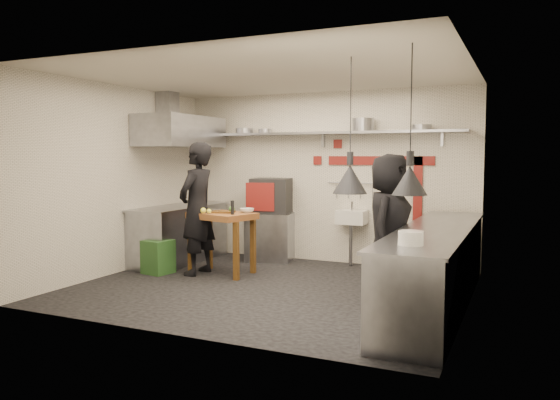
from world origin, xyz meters
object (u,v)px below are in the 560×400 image
at_px(prep_table, 222,243).
at_px(oven_stand, 271,236).
at_px(chef_left, 197,209).
at_px(green_bin, 158,257).
at_px(chef_right, 389,226).
at_px(combi_oven, 271,196).

bearing_deg(prep_table, oven_stand, 98.56).
relative_size(prep_table, chef_left, 0.47).
xyz_separation_m(green_bin, chef_right, (3.45, 0.08, 0.64)).
height_order(prep_table, chef_right, chef_right).
bearing_deg(chef_left, green_bin, -69.02).
xyz_separation_m(oven_stand, chef_left, (-0.52, -1.44, 0.58)).
xyz_separation_m(combi_oven, prep_table, (-0.20, -1.29, -0.63)).
height_order(combi_oven, chef_right, chef_right).
distance_m(oven_stand, combi_oven, 0.69).
height_order(oven_stand, green_bin, oven_stand).
bearing_deg(green_bin, combi_oven, 55.85).
bearing_deg(green_bin, oven_stand, 56.64).
height_order(oven_stand, chef_right, chef_right).
bearing_deg(combi_oven, green_bin, -135.46).
bearing_deg(oven_stand, prep_table, -109.05).
relative_size(prep_table, chef_right, 0.52).
bearing_deg(chef_left, combi_oven, 160.68).
bearing_deg(combi_oven, chef_right, -44.85).
bearing_deg(prep_table, chef_right, 10.30).
xyz_separation_m(combi_oven, chef_left, (-0.54, -1.43, -0.11)).
distance_m(green_bin, prep_table, 0.99).
bearing_deg(oven_stand, combi_oven, -43.63).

